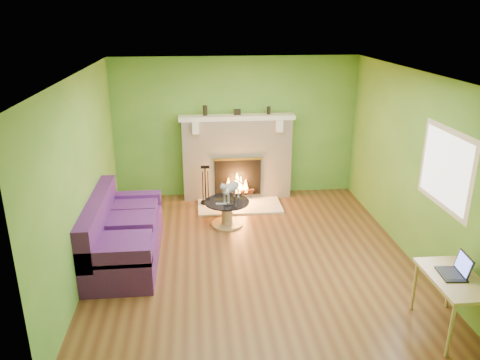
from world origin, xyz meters
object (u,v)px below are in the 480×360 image
(sofa, at_px, (121,235))
(cat, at_px, (231,190))
(desk, at_px, (454,284))
(coffee_table, at_px, (227,211))

(sofa, height_order, cat, sofa)
(sofa, height_order, desk, sofa)
(desk, bearing_deg, coffee_table, 126.92)
(cat, bearing_deg, coffee_table, -109.87)
(sofa, distance_m, cat, 1.96)
(desk, bearing_deg, cat, 125.47)
(coffee_table, distance_m, cat, 0.37)
(sofa, distance_m, coffee_table, 1.85)
(coffee_table, bearing_deg, desk, -53.08)
(sofa, xyz_separation_m, cat, (1.66, 1.01, 0.24))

